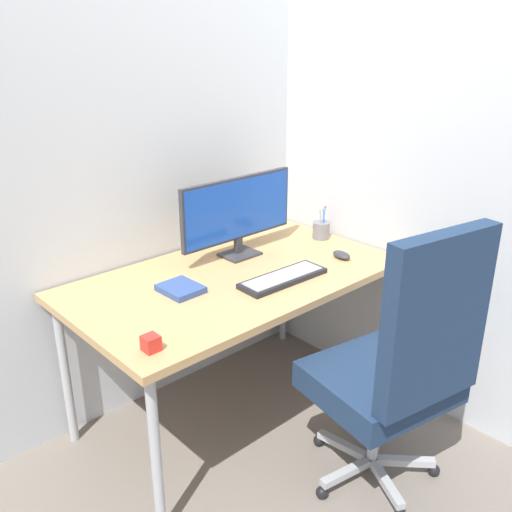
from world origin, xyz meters
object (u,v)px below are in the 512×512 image
at_px(pen_holder, 321,230).
at_px(desk_clamp_accessory, 151,343).
at_px(monitor, 238,211).
at_px(notebook, 181,289).
at_px(keyboard, 283,278).
at_px(office_chair, 400,363).
at_px(mouse, 342,255).

bearing_deg(pen_holder, desk_clamp_accessory, -164.49).
xyz_separation_m(monitor, desk_clamp_accessory, (-0.79, -0.46, -0.19)).
xyz_separation_m(pen_holder, notebook, (-0.92, -0.04, -0.03)).
bearing_deg(desk_clamp_accessory, notebook, 42.23).
height_order(pen_holder, notebook, pen_holder).
distance_m(keyboard, notebook, 0.44).
distance_m(monitor, keyboard, 0.42).
bearing_deg(pen_holder, notebook, -177.61).
xyz_separation_m(notebook, desk_clamp_accessory, (-0.34, -0.31, 0.01)).
relative_size(office_chair, mouse, 10.91).
relative_size(monitor, desk_clamp_accessory, 11.71).
height_order(keyboard, desk_clamp_accessory, desk_clamp_accessory).
height_order(office_chair, keyboard, office_chair).
xyz_separation_m(office_chair, keyboard, (-0.02, 0.59, 0.16)).
height_order(keyboard, mouse, mouse).
relative_size(keyboard, notebook, 2.42).
bearing_deg(office_chair, monitor, 87.78).
distance_m(notebook, desk_clamp_accessory, 0.46).
xyz_separation_m(keyboard, notebook, (-0.39, 0.21, 0.00)).
bearing_deg(office_chair, desk_clamp_accessory, 146.89).
bearing_deg(notebook, monitor, 17.09).
bearing_deg(mouse, monitor, 142.04).
xyz_separation_m(monitor, pen_holder, (0.47, -0.11, -0.17)).
xyz_separation_m(mouse, pen_holder, (0.14, 0.25, 0.03)).
bearing_deg(office_chair, notebook, 117.07).
distance_m(pen_holder, notebook, 0.92).
bearing_deg(monitor, desk_clamp_accessory, -149.68).
height_order(monitor, mouse, monitor).
relative_size(office_chair, desk_clamp_accessory, 20.83).
bearing_deg(mouse, keyboard, -170.94).
bearing_deg(keyboard, notebook, 151.87).
distance_m(office_chair, mouse, 0.71).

